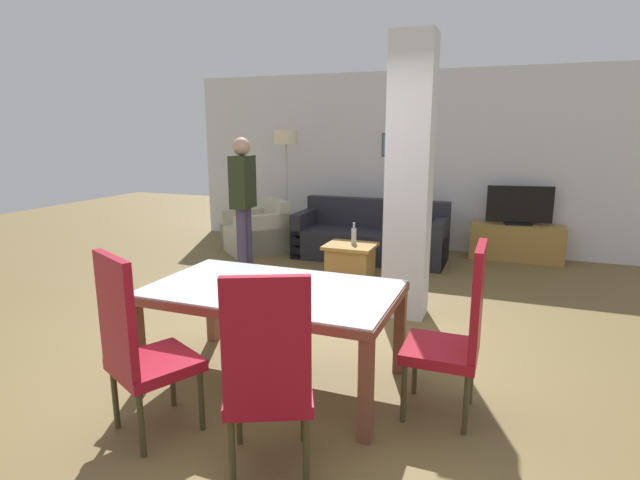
% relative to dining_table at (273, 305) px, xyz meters
% --- Properties ---
extents(ground_plane, '(18.00, 18.00, 0.00)m').
position_rel_dining_table_xyz_m(ground_plane, '(0.00, 0.00, -0.59)').
color(ground_plane, brown).
extents(back_wall, '(7.20, 0.09, 2.70)m').
position_rel_dining_table_xyz_m(back_wall, '(-0.00, 4.71, 0.76)').
color(back_wall, silver).
rests_on(back_wall, ground_plane).
extents(divider_pillar, '(0.41, 0.34, 2.70)m').
position_rel_dining_table_xyz_m(divider_pillar, '(0.62, 1.71, 0.76)').
color(divider_pillar, silver).
rests_on(divider_pillar, ground_plane).
extents(dining_table, '(1.76, 1.04, 0.73)m').
position_rel_dining_table_xyz_m(dining_table, '(0.00, 0.00, 0.00)').
color(dining_table, brown).
rests_on(dining_table, ground_plane).
extents(dining_chair_near_right, '(0.61, 0.61, 1.15)m').
position_rel_dining_table_xyz_m(dining_chair_near_right, '(0.44, -0.94, 0.00)').
color(dining_chair_near_right, maroon).
rests_on(dining_chair_near_right, ground_plane).
extents(dining_chair_near_left, '(0.62, 0.62, 1.15)m').
position_rel_dining_table_xyz_m(dining_chair_near_left, '(-0.44, -0.90, 0.00)').
color(dining_chair_near_left, maroon).
rests_on(dining_chair_near_left, ground_plane).
extents(dining_chair_head_right, '(0.46, 0.46, 1.15)m').
position_rel_dining_table_xyz_m(dining_chair_head_right, '(1.29, 0.00, 0.00)').
color(dining_chair_head_right, maroon).
rests_on(dining_chair_head_right, ground_plane).
extents(sofa, '(2.14, 0.85, 0.84)m').
position_rel_dining_table_xyz_m(sofa, '(-0.30, 3.78, -0.30)').
color(sofa, '#222229').
rests_on(sofa, ground_plane).
extents(armchair, '(1.18, 1.18, 0.79)m').
position_rel_dining_table_xyz_m(armchair, '(-2.05, 3.60, -0.31)').
color(armchair, '#B9B69A').
rests_on(armchair, ground_plane).
extents(coffee_table, '(0.61, 0.53, 0.44)m').
position_rel_dining_table_xyz_m(coffee_table, '(-0.27, 2.70, -0.37)').
color(coffee_table, '#A77736').
rests_on(coffee_table, ground_plane).
extents(bottle, '(0.07, 0.07, 0.27)m').
position_rel_dining_table_xyz_m(bottle, '(-0.25, 2.77, -0.05)').
color(bottle, '#B2B7BC').
rests_on(bottle, coffee_table).
extents(tv_stand, '(1.26, 0.40, 0.52)m').
position_rel_dining_table_xyz_m(tv_stand, '(1.67, 4.43, -0.33)').
color(tv_stand, '#A37A38').
rests_on(tv_stand, ground_plane).
extents(tv_screen, '(0.89, 0.26, 0.55)m').
position_rel_dining_table_xyz_m(tv_screen, '(1.67, 4.43, 0.19)').
color(tv_screen, black).
rests_on(tv_screen, tv_stand).
extents(floor_lamp, '(0.37, 0.37, 1.83)m').
position_rel_dining_table_xyz_m(floor_lamp, '(-1.80, 4.15, 0.96)').
color(floor_lamp, '#B7B7BC').
rests_on(floor_lamp, ground_plane).
extents(standing_person, '(0.26, 0.40, 1.74)m').
position_rel_dining_table_xyz_m(standing_person, '(-1.68, 2.56, 0.41)').
color(standing_person, '#433C5B').
rests_on(standing_person, ground_plane).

